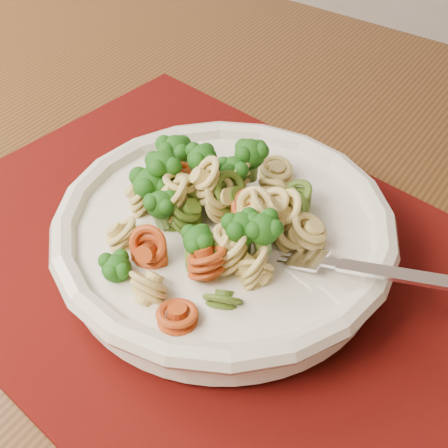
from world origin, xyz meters
The scene contains 5 objects.
dining_table centered at (0.61, 0.56, 0.62)m, with size 1.31×0.85×0.72m.
placemat centered at (0.64, 0.51, 0.72)m, with size 0.46×0.36×0.00m, color #4B0D03.
pasta_bowl centered at (0.66, 0.52, 0.75)m, with size 0.26×0.26×0.05m.
pasta_broccoli_heap centered at (0.66, 0.52, 0.77)m, with size 0.22×0.22×0.06m, color #D5B869, non-canonical shape.
fork centered at (0.73, 0.51, 0.77)m, with size 0.19×0.02×0.01m, color silver, non-canonical shape.
Camera 1 is at (0.85, 0.23, 1.08)m, focal length 50.00 mm.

